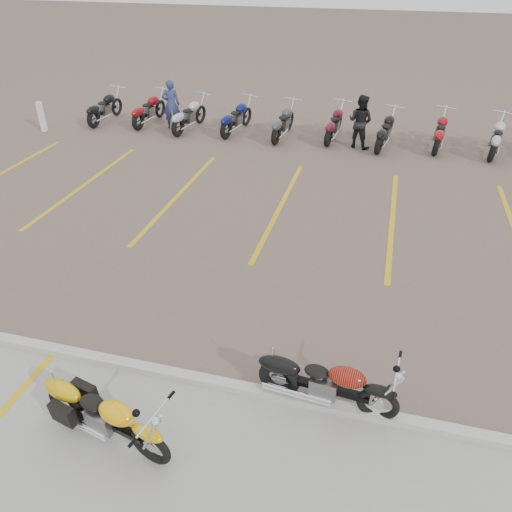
{
  "coord_description": "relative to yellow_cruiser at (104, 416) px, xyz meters",
  "views": [
    {
      "loc": [
        2.31,
        -6.86,
        5.49
      ],
      "look_at": [
        0.33,
        0.47,
        0.75
      ],
      "focal_mm": 35.0,
      "sensor_mm": 36.0,
      "label": 1
    }
  ],
  "objects": [
    {
      "name": "person_a",
      "position": [
        -4.38,
        12.38,
        0.41
      ],
      "size": [
        0.71,
        0.59,
        1.65
      ],
      "primitive_type": "imported",
      "rotation": [
        0.0,
        0.0,
        3.54
      ],
      "color": "navy",
      "rests_on": "ground"
    },
    {
      "name": "person_b",
      "position": [
        2.12,
        12.08,
        0.41
      ],
      "size": [
        0.97,
        0.88,
        1.64
      ],
      "primitive_type": "imported",
      "rotation": [
        0.0,
        0.0,
        2.76
      ],
      "color": "black",
      "rests_on": "ground"
    },
    {
      "name": "bollard",
      "position": [
        -8.55,
        10.87,
        0.09
      ],
      "size": [
        0.16,
        0.16,
        1.0
      ],
      "primitive_type": "cube",
      "rotation": [
        0.0,
        0.0,
        0.05
      ],
      "color": "silver",
      "rests_on": "ground"
    },
    {
      "name": "bg_bike_row",
      "position": [
        3.7,
        12.45,
        0.14
      ],
      "size": [
        22.35,
        2.07,
        1.1
      ],
      "color": "black",
      "rests_on": "ground"
    },
    {
      "name": "ground",
      "position": [
        0.68,
        3.21,
        -0.41
      ],
      "size": [
        100.0,
        100.0,
        0.0
      ],
      "primitive_type": "plane",
      "color": "brown",
      "rests_on": "ground"
    },
    {
      "name": "curb",
      "position": [
        0.68,
        1.21,
        -0.35
      ],
      "size": [
        60.0,
        0.18,
        0.12
      ],
      "primitive_type": "cube",
      "color": "#ADAAA3",
      "rests_on": "ground"
    },
    {
      "name": "parking_stripes",
      "position": [
        0.68,
        7.21,
        -0.41
      ],
      "size": [
        38.0,
        5.5,
        0.01
      ],
      "primitive_type": null,
      "color": "gold",
      "rests_on": "ground"
    },
    {
      "name": "flame_cruiser",
      "position": [
        2.62,
        1.28,
        -0.01
      ],
      "size": [
        1.97,
        0.35,
        0.81
      ],
      "rotation": [
        0.08,
        0.0,
        -0.09
      ],
      "color": "black",
      "rests_on": "ground"
    },
    {
      "name": "yellow_cruiser",
      "position": [
        0.0,
        0.0,
        0.0
      ],
      "size": [
        1.97,
        0.59,
        0.82
      ],
      "rotation": [
        0.09,
        0.0,
        -0.24
      ],
      "color": "black",
      "rests_on": "ground"
    }
  ]
}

